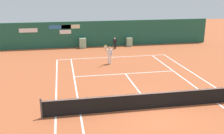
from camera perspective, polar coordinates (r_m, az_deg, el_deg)
The scene contains 7 objects.
ground_plane at distance 15.90m, azimuth 7.79°, elevation -7.81°, with size 80.00×80.00×0.01m.
tennis_net at distance 15.20m, azimuth 8.54°, elevation -6.93°, with size 12.10×0.10×1.07m.
sponsor_back_wall at distance 30.89m, azimuth -1.79°, elevation 7.01°, with size 25.00×1.02×2.89m.
player_on_baseline at distance 23.57m, azimuth -0.55°, elevation 2.84°, with size 0.80×0.64×1.80m.
ball_kid_centre_post at distance 29.51m, azimuth 0.61°, elevation 5.22°, with size 0.42×0.17×1.25m.
tennis_ball_near_service_line at distance 22.85m, azimuth -0.26°, elevation 0.07°, with size 0.07×0.07×0.07m, color #CCE033.
tennis_ball_by_sideline at distance 24.91m, azimuth 9.92°, elevation 1.21°, with size 0.07×0.07×0.07m, color #CCE033.
Camera 1 is at (-4.78, -13.12, 6.52)m, focal length 43.11 mm.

